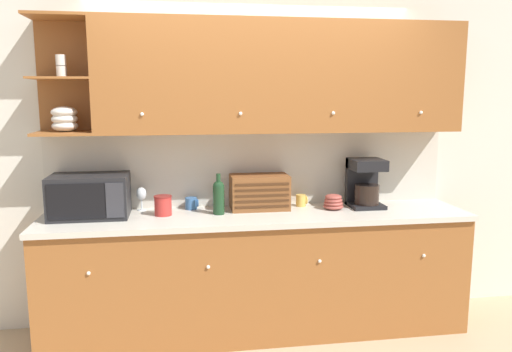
% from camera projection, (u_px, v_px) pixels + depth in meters
% --- Properties ---
extents(ground_plane, '(24.00, 24.00, 0.00)m').
position_uv_depth(ground_plane, '(252.00, 313.00, 4.20)').
color(ground_plane, tan).
extents(wall_back, '(5.57, 0.06, 2.60)m').
position_uv_depth(wall_back, '(251.00, 159.00, 4.02)').
color(wall_back, beige).
rests_on(wall_back, ground_plane).
extents(counter_unit, '(3.19, 0.64, 0.93)m').
position_uv_depth(counter_unit, '(258.00, 273.00, 3.82)').
color(counter_unit, '#935628').
rests_on(counter_unit, ground_plane).
extents(backsplash_panel, '(3.17, 0.01, 0.60)m').
position_uv_depth(backsplash_panel, '(252.00, 168.00, 3.99)').
color(backsplash_panel, beige).
rests_on(backsplash_panel, counter_unit).
extents(upper_cabinets, '(3.17, 0.37, 0.83)m').
position_uv_depth(upper_cabinets, '(277.00, 77.00, 3.74)').
color(upper_cabinets, '#935628').
rests_on(upper_cabinets, backsplash_panel).
extents(microwave, '(0.55, 0.37, 0.31)m').
position_uv_depth(microwave, '(90.00, 196.00, 3.62)').
color(microwave, black).
rests_on(microwave, counter_unit).
extents(wine_glass, '(0.07, 0.07, 0.19)m').
position_uv_depth(wine_glass, '(141.00, 194.00, 3.82)').
color(wine_glass, silver).
rests_on(wine_glass, counter_unit).
extents(storage_canister, '(0.13, 0.13, 0.15)m').
position_uv_depth(storage_canister, '(163.00, 205.00, 3.68)').
color(storage_canister, '#B22D28').
rests_on(storage_canister, counter_unit).
extents(mug_blue_second, '(0.10, 0.09, 0.09)m').
position_uv_depth(mug_blue_second, '(192.00, 203.00, 3.88)').
color(mug_blue_second, '#38669E').
rests_on(mug_blue_second, counter_unit).
extents(wine_bottle, '(0.09, 0.09, 0.31)m').
position_uv_depth(wine_bottle, '(219.00, 196.00, 3.70)').
color(wine_bottle, '#19381E').
rests_on(wine_bottle, counter_unit).
extents(bread_box, '(0.45, 0.27, 0.27)m').
position_uv_depth(bread_box, '(259.00, 192.00, 3.88)').
color(bread_box, brown).
rests_on(bread_box, counter_unit).
extents(mug, '(0.09, 0.08, 0.09)m').
position_uv_depth(mug, '(301.00, 200.00, 3.98)').
color(mug, gold).
rests_on(mug, counter_unit).
extents(bowl_stack_on_counter, '(0.16, 0.16, 0.12)m').
position_uv_depth(bowl_stack_on_counter, '(333.00, 202.00, 3.88)').
color(bowl_stack_on_counter, '#9E473D').
rests_on(bowl_stack_on_counter, counter_unit).
extents(coffee_maker, '(0.26, 0.26, 0.38)m').
position_uv_depth(coffee_maker, '(365.00, 183.00, 3.95)').
color(coffee_maker, black).
rests_on(coffee_maker, counter_unit).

